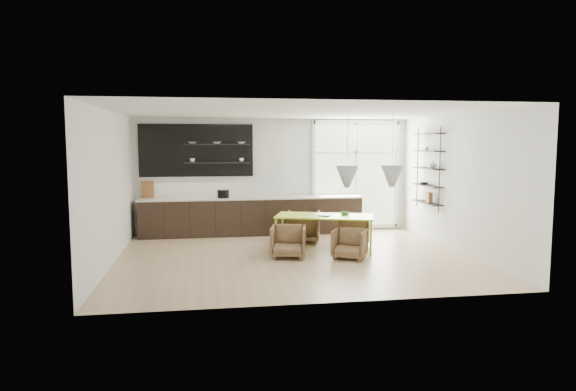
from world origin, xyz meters
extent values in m
cube|color=tan|center=(0.00, 0.00, -0.01)|extent=(7.00, 6.00, 0.01)
cube|color=silver|center=(0.00, 3.00, 1.45)|extent=(7.00, 0.02, 2.90)
cube|color=silver|center=(-3.50, 0.00, 1.45)|extent=(0.02, 6.00, 2.90)
cube|color=silver|center=(3.50, 0.00, 1.45)|extent=(0.02, 6.00, 2.90)
cube|color=white|center=(0.00, 0.00, 2.90)|extent=(7.00, 6.00, 0.01)
cube|color=#B2D1A5|center=(2.15, 2.97, 1.45)|extent=(2.20, 0.02, 2.70)
cube|color=white|center=(2.15, 2.94, 1.45)|extent=(2.30, 0.08, 2.80)
cone|color=#B0B8BF|center=(0.95, -0.50, 1.65)|extent=(0.44, 0.44, 0.42)
cone|color=#B0B8BF|center=(1.85, -0.50, 1.65)|extent=(0.44, 0.44, 0.42)
cylinder|color=black|center=(0.95, -0.50, 2.46)|extent=(0.01, 0.01, 0.89)
cylinder|color=black|center=(1.85, -0.50, 2.46)|extent=(0.01, 0.01, 0.89)
cube|color=black|center=(-0.60, 2.67, 0.45)|extent=(5.50, 0.65, 0.90)
cube|color=silver|center=(-0.60, 2.67, 0.92)|extent=(5.54, 0.69, 0.04)
cube|color=silver|center=(-0.60, 2.98, 1.20)|extent=(5.50, 0.02, 0.55)
cube|color=black|center=(-1.95, 2.96, 2.10)|extent=(2.80, 0.06, 1.30)
cube|color=black|center=(-1.45, 2.82, 2.25)|extent=(1.60, 0.28, 0.03)
cube|color=black|center=(-1.45, 2.82, 1.80)|extent=(1.60, 0.28, 0.03)
cube|color=#926033|center=(-3.15, 2.90, 1.15)|extent=(0.30, 0.10, 0.42)
cylinder|color=silver|center=(0.30, 2.77, 1.12)|extent=(0.02, 0.02, 0.40)
imported|color=white|center=(-2.05, 2.82, 2.29)|extent=(0.22, 0.22, 0.05)
imported|color=white|center=(-1.45, 2.82, 2.29)|extent=(0.22, 0.22, 0.05)
imported|color=white|center=(-0.85, 2.82, 2.29)|extent=(0.22, 0.22, 0.05)
imported|color=white|center=(-2.05, 2.82, 1.86)|extent=(0.12, 0.12, 0.10)
imported|color=white|center=(-0.85, 2.82, 1.86)|extent=(0.12, 0.12, 0.10)
cylinder|color=black|center=(-1.32, 2.62, 1.03)|extent=(0.29, 0.29, 0.18)
cube|color=black|center=(3.36, 0.60, 1.70)|extent=(0.02, 0.02, 1.90)
cube|color=black|center=(3.36, 1.80, 1.70)|extent=(0.02, 0.02, 1.90)
cube|color=black|center=(3.36, 1.20, 0.90)|extent=(0.26, 1.20, 0.02)
cube|color=black|center=(3.36, 1.20, 1.30)|extent=(0.26, 1.20, 0.02)
cube|color=black|center=(3.36, 1.20, 1.70)|extent=(0.26, 1.20, 0.02)
cube|color=black|center=(3.36, 1.20, 2.10)|extent=(0.26, 1.20, 0.03)
cube|color=black|center=(3.36, 1.20, 2.50)|extent=(0.26, 1.20, 0.03)
imported|color=white|center=(3.36, 0.95, 1.81)|extent=(0.18, 0.18, 0.19)
imported|color=#333338|center=(3.36, 1.40, 1.34)|extent=(0.22, 0.22, 0.05)
imported|color=white|center=(3.36, 1.30, 2.16)|extent=(0.10, 0.10, 0.09)
cube|color=#926033|center=(3.36, 1.10, 1.03)|extent=(0.10, 0.18, 0.24)
cube|color=#B1DB1D|center=(0.76, 0.57, 0.74)|extent=(2.24, 1.52, 0.03)
cube|color=#B1DB1D|center=(-0.30, 0.48, 0.36)|extent=(0.06, 0.06, 0.72)
cube|color=#B1DB1D|center=(-0.04, 1.27, 0.36)|extent=(0.06, 0.06, 0.72)
cube|color=#B1DB1D|center=(1.56, -0.14, 0.36)|extent=(0.06, 0.06, 0.72)
cube|color=#B1DB1D|center=(1.83, 0.65, 0.36)|extent=(0.06, 0.06, 0.72)
imported|color=brown|center=(0.48, 1.56, 0.35)|extent=(0.93, 0.95, 0.71)
imported|color=brown|center=(1.58, 1.20, 0.33)|extent=(0.85, 0.87, 0.66)
imported|color=brown|center=(-0.11, 0.00, 0.32)|extent=(0.83, 0.84, 0.64)
imported|color=brown|center=(1.07, -0.30, 0.30)|extent=(0.86, 0.87, 0.59)
cylinder|color=black|center=(-0.24, 0.47, 0.43)|extent=(0.33, 0.33, 0.02)
cylinder|color=black|center=(-0.24, 0.47, 0.12)|extent=(0.35, 0.35, 0.02)
cylinder|color=black|center=(-0.09, 0.48, 0.22)|extent=(0.01, 0.01, 0.43)
cylinder|color=black|center=(-0.25, 0.62, 0.22)|extent=(0.01, 0.01, 0.43)
cylinder|color=black|center=(-0.40, 0.46, 0.22)|extent=(0.01, 0.01, 0.43)
cylinder|color=black|center=(-0.24, 0.31, 0.22)|extent=(0.01, 0.01, 0.43)
imported|color=white|center=(0.65, 0.58, 0.77)|extent=(0.33, 0.38, 0.03)
imported|color=#4B8658|center=(1.22, 0.62, 0.78)|extent=(0.25, 0.25, 0.07)
camera|label=1|loc=(-1.72, -10.01, 2.32)|focal=32.00mm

